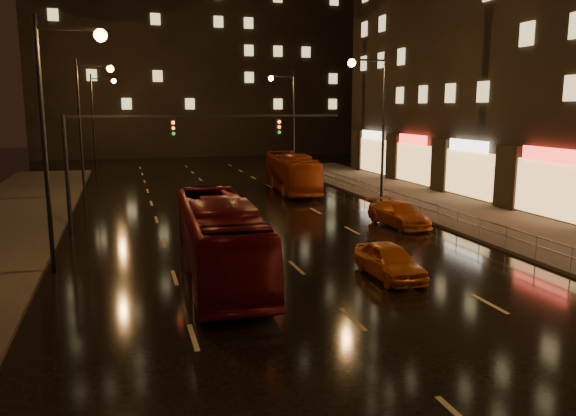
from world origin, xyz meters
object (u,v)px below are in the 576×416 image
(bus_red, at_px, (220,238))
(taxi_far, at_px, (399,214))
(bus_curb, at_px, (292,173))
(taxi_near, at_px, (389,261))

(bus_red, relative_size, taxi_far, 2.42)
(bus_curb, xyz_separation_m, taxi_far, (2.00, -14.29, -0.82))
(bus_curb, height_order, taxi_far, bus_curb)
(bus_curb, relative_size, taxi_near, 2.69)
(bus_red, xyz_separation_m, taxi_near, (6.32, -1.98, -0.86))
(bus_curb, relative_size, taxi_far, 2.33)
(bus_red, relative_size, bus_curb, 1.04)
(bus_red, relative_size, taxi_near, 2.79)
(bus_curb, bearing_deg, taxi_near, -91.90)
(taxi_near, bearing_deg, bus_curb, 81.93)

